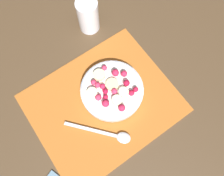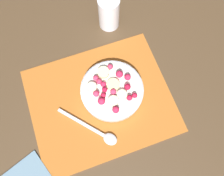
{
  "view_description": "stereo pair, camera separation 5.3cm",
  "coord_description": "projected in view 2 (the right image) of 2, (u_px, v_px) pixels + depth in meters",
  "views": [
    {
      "loc": [
        -0.07,
        -0.15,
        0.61
      ],
      "look_at": [
        0.04,
        0.01,
        0.04
      ],
      "focal_mm": 35.0,
      "sensor_mm": 36.0,
      "label": 1
    },
    {
      "loc": [
        -0.03,
        -0.17,
        0.61
      ],
      "look_at": [
        0.04,
        0.01,
        0.04
      ],
      "focal_mm": 35.0,
      "sensor_mm": 36.0,
      "label": 2
    }
  ],
  "objects": [
    {
      "name": "ground_plane",
      "position": [
        100.0,
        100.0,
        0.63
      ],
      "size": [
        3.0,
        3.0,
        0.0
      ],
      "primitive_type": "plane",
      "color": "#4C3823"
    },
    {
      "name": "placemat",
      "position": [
        100.0,
        100.0,
        0.63
      ],
      "size": [
        0.4,
        0.33,
        0.01
      ],
      "color": "#B26023",
      "rests_on": "ground_plane"
    },
    {
      "name": "fruit_bowl",
      "position": [
        112.0,
        90.0,
        0.62
      ],
      "size": [
        0.18,
        0.18,
        0.05
      ],
      "color": "silver",
      "rests_on": "placemat"
    },
    {
      "name": "spoon",
      "position": [
        99.0,
        133.0,
        0.59
      ],
      "size": [
        0.14,
        0.15,
        0.01
      ],
      "rotation": [
        0.0,
        0.0,
        5.43
      ],
      "color": "silver",
      "rests_on": "placemat"
    },
    {
      "name": "drinking_glass",
      "position": [
        109.0,
        13.0,
        0.67
      ],
      "size": [
        0.07,
        0.07,
        0.11
      ],
      "color": "white",
      "rests_on": "ground_plane"
    }
  ]
}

